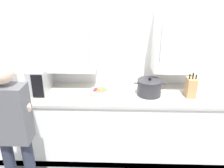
% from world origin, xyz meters
% --- Properties ---
extents(back_wall_tiled, '(4.35, 0.44, 2.72)m').
position_xyz_m(back_wall_tiled, '(-0.00, 1.25, 1.41)').
color(back_wall_tiled, white).
rests_on(back_wall_tiled, ground_plane).
extents(counter_unit, '(3.42, 0.71, 0.92)m').
position_xyz_m(counter_unit, '(0.00, 0.90, 0.46)').
color(counter_unit, white).
rests_on(counter_unit, ground_plane).
extents(microwave_oven, '(0.50, 0.77, 0.31)m').
position_xyz_m(microwave_oven, '(-1.24, 0.94, 1.07)').
color(microwave_oven, '#B7BABF').
rests_on(microwave_oven, counter_unit).
extents(fruit_bowl, '(0.25, 0.25, 0.09)m').
position_xyz_m(fruit_bowl, '(-0.30, 0.85, 0.96)').
color(fruit_bowl, beige).
rests_on(fruit_bowl, counter_unit).
extents(knife_block, '(0.11, 0.15, 0.32)m').
position_xyz_m(knife_block, '(0.81, 0.85, 1.04)').
color(knife_block, tan).
rests_on(knife_block, counter_unit).
extents(stock_pot, '(0.40, 0.30, 0.23)m').
position_xyz_m(stock_pot, '(0.31, 0.88, 1.02)').
color(stock_pot, '#2D2D33').
rests_on(stock_pot, counter_unit).
extents(person_figure, '(0.44, 0.64, 1.61)m').
position_xyz_m(person_figure, '(-1.06, 0.04, 0.96)').
color(person_figure, '#282D3D').
rests_on(person_figure, ground_plane).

